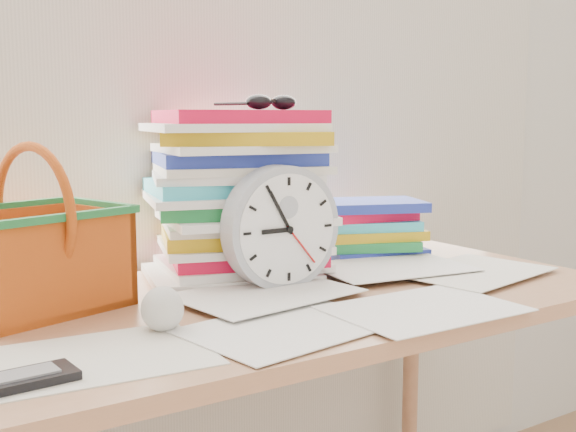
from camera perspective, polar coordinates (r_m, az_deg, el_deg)
curtain at (r=1.72m, az=-8.14°, el=14.62°), size 2.40×0.01×2.50m
desk at (r=1.44m, az=-1.10°, el=-9.13°), size 1.40×0.70×0.75m
paper_stack at (r=1.56m, az=-4.14°, el=1.74°), size 0.44×0.40×0.36m
clock at (r=1.44m, az=-0.55°, el=-0.92°), size 0.25×0.05×0.25m
sunglasses at (r=1.54m, az=-1.33°, el=8.98°), size 0.16×0.15×0.04m
book_stack at (r=1.80m, az=6.15°, el=-0.96°), size 0.32×0.28×0.14m
basket at (r=1.36m, az=-19.46°, el=-0.97°), size 0.35×0.30×0.29m
crumpled_ball at (r=1.20m, az=-9.94°, el=-7.20°), size 0.07×0.07×0.07m
calculator at (r=1.02m, az=-20.36°, el=-12.08°), size 0.14×0.07×0.01m
scattered_papers at (r=1.42m, az=-1.10°, el=-6.01°), size 1.26×0.42×0.02m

